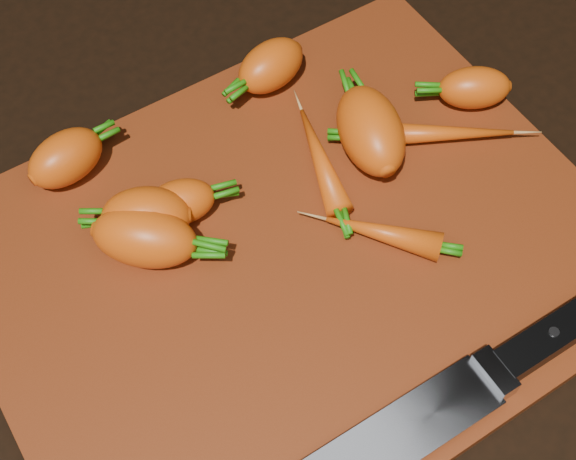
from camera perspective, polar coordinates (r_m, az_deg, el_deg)
ground at (r=0.66m, az=0.47°, el=-2.22°), size 2.00×2.00×0.01m
cutting_board at (r=0.65m, az=0.47°, el=-1.74°), size 0.50×0.40×0.01m
carrot_0 at (r=0.70m, az=-15.54°, el=4.96°), size 0.07×0.06×0.04m
carrot_1 at (r=0.65m, az=-10.04°, el=0.97°), size 0.09×0.08×0.05m
carrot_2 at (r=0.63m, az=-10.16°, el=-0.51°), size 0.09×0.09×0.05m
carrot_3 at (r=0.69m, az=5.89°, el=7.05°), size 0.08×0.10×0.05m
carrot_4 at (r=0.74m, az=-1.23°, el=11.60°), size 0.08×0.06×0.04m
carrot_5 at (r=0.66m, az=-7.66°, el=2.00°), size 0.06×0.05×0.04m
carrot_6 at (r=0.74m, az=13.11°, el=9.83°), size 0.07×0.06×0.04m
carrot_7 at (r=0.68m, az=2.29°, el=5.08°), size 0.05×0.11×0.02m
carrot_8 at (r=0.71m, az=10.13°, el=6.77°), size 0.14×0.10×0.03m
carrot_9 at (r=0.65m, az=6.76°, el=-0.22°), size 0.08×0.09×0.02m
knife at (r=0.58m, az=6.56°, el=-15.15°), size 0.39×0.04×0.02m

